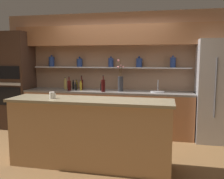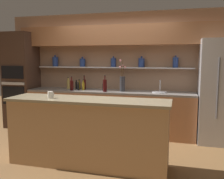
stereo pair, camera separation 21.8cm
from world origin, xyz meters
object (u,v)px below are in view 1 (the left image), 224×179
Objects in this scene: bottle_wine_3 at (69,85)px; bottle_sauce_6 at (101,87)px; flower_vase at (120,82)px; bottle_spirit_2 at (65,84)px; bottle_wine_0 at (103,85)px; bottle_wine_7 at (82,84)px; bottle_sauce_8 at (76,87)px; bottle_oil_4 at (76,85)px; bottle_oil_1 at (81,86)px; sink_fixture at (158,91)px; refrigerator at (221,91)px; bottle_sauce_5 at (73,85)px; oven_tower at (17,81)px; coffee_mug at (52,95)px.

bottle_wine_3 is 0.69m from bottle_sauce_6.
bottle_spirit_2 is at bearing 175.19° from flower_vase.
bottle_wine_0 is 1.31× the size of bottle_spirit_2.
bottle_wine_7 is 0.18m from bottle_sauce_8.
bottle_oil_1 is at bearing -45.99° from bottle_oil_4.
bottle_oil_1 is at bearing -178.08° from sink_fixture.
bottle_oil_1 is 0.24m from bottle_oil_4.
bottle_oil_1 reaches higher than bottle_sauce_6.
refrigerator reaches higher than bottle_sauce_5.
bottle_wine_7 is (-0.56, 0.27, -0.02)m from bottle_wine_0.
bottle_wine_3 is (0.18, -0.22, 0.00)m from bottle_spirit_2.
bottle_spirit_2 is at bearing 153.46° from bottle_sauce_8.
sink_fixture is 1.36× the size of bottle_oil_4.
flower_vase is 2.28× the size of sink_fixture.
bottle_oil_4 is (-1.80, 0.12, 0.06)m from sink_fixture.
oven_tower is at bearing 179.78° from flower_vase.
sink_fixture reaches higher than coffee_mug.
coffee_mug is at bearing -130.23° from sink_fixture.
bottle_wine_3 is (-3.08, -0.09, 0.05)m from refrigerator.
bottle_wine_7 reaches higher than bottle_oil_1.
bottle_spirit_2 is 0.25m from bottle_oil_4.
bottle_sauce_5 is 1.95m from coffee_mug.
bottle_sauce_5 is 2.00× the size of coffee_mug.
bottle_wine_3 reaches higher than bottle_sauce_6.
bottle_wine_7 reaches higher than bottle_oil_4.
bottle_wine_7 reaches higher than bottle_sauce_8.
oven_tower is at bearing 177.89° from bottle_sauce_8.
flower_vase is (2.43, -0.01, 0.01)m from oven_tower.
bottle_oil_4 is at bearing 7.42° from bottle_spirit_2.
bottle_spirit_2 reaches higher than bottle_sauce_6.
bottle_wine_7 is (-1.67, 0.09, 0.09)m from sink_fixture.
bottle_wine_7 is (-0.89, 0.11, -0.07)m from flower_vase.
bottle_sauce_5 is at bearing 92.75° from bottle_wine_3.
oven_tower reaches higher than bottle_oil_4.
bottle_spirit_2 reaches higher than bottle_sauce_5.
bottle_sauce_6 is at bearing 9.78° from bottle_sauce_8.
flower_vase is 3.49× the size of bottle_sauce_6.
sink_fixture is at bearing 177.68° from refrigerator.
refrigerator is 2.88m from bottle_wine_7.
flower_vase is 0.44m from bottle_sauce_6.
refrigerator is 3.08m from bottle_wine_3.
sink_fixture is 1.20m from bottle_sauce_6.
bottle_wine_7 is at bearing 154.01° from bottle_wine_0.
bottle_wine_0 reaches higher than bottle_oil_4.
sink_fixture is (-1.21, 0.05, -0.04)m from refrigerator.
bottle_sauce_5 is (-0.08, 0.03, 0.00)m from bottle_oil_4.
refrigerator is 3.10m from bottle_sauce_5.
bottle_wine_3 is at bearing -161.27° from bottle_oil_1.
flower_vase is 1.29m from bottle_spirit_2.
bottle_wine_0 is (2.10, -0.18, -0.04)m from oven_tower.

